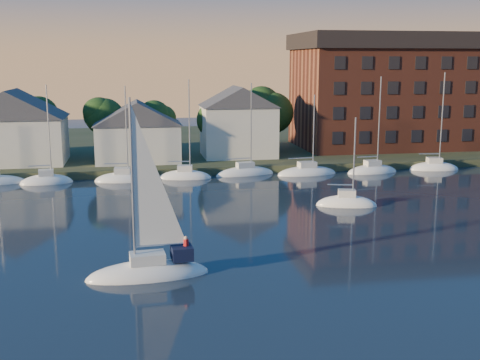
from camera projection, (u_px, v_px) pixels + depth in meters
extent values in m
cube|color=#2F3A21|center=(174.00, 148.00, 99.72)|extent=(160.00, 50.00, 2.00)
cube|color=brown|center=(186.00, 173.00, 77.50)|extent=(120.00, 3.00, 1.00)
cube|color=white|center=(14.00, 141.00, 78.76)|extent=(13.00, 9.00, 6.00)
cube|color=white|center=(138.00, 143.00, 80.63)|extent=(11.00, 8.00, 5.00)
cube|color=white|center=(238.00, 131.00, 84.76)|extent=(10.00, 8.00, 7.00)
cube|color=brown|center=(395.00, 98.00, 94.23)|extent=(30.00, 16.00, 15.00)
cube|color=black|center=(397.00, 41.00, 92.54)|extent=(31.00, 17.00, 2.40)
cylinder|color=#382819|center=(51.00, 144.00, 84.51)|extent=(0.50, 0.50, 3.50)
sphere|color=#173714|center=(49.00, 113.00, 83.65)|extent=(5.40, 5.40, 5.40)
cylinder|color=#382819|center=(109.00, 143.00, 85.88)|extent=(0.50, 0.50, 3.50)
sphere|color=#173714|center=(108.00, 112.00, 85.02)|extent=(5.40, 5.40, 5.40)
cylinder|color=#382819|center=(166.00, 142.00, 87.25)|extent=(0.50, 0.50, 3.50)
sphere|color=#173714|center=(165.00, 111.00, 86.39)|extent=(5.40, 5.40, 5.40)
cylinder|color=#382819|center=(220.00, 140.00, 88.62)|extent=(0.50, 0.50, 3.50)
sphere|color=#173714|center=(220.00, 110.00, 87.76)|extent=(5.40, 5.40, 5.40)
cylinder|color=#382819|center=(273.00, 139.00, 89.99)|extent=(0.50, 0.50, 3.50)
sphere|color=#173714|center=(273.00, 109.00, 89.13)|extent=(5.40, 5.40, 5.40)
cylinder|color=#382819|center=(324.00, 138.00, 91.36)|extent=(0.50, 0.50, 3.50)
sphere|color=#173714|center=(325.00, 109.00, 90.50)|extent=(5.40, 5.40, 5.40)
cylinder|color=#382819|center=(374.00, 137.00, 92.73)|extent=(0.50, 0.50, 3.50)
sphere|color=#173714|center=(375.00, 108.00, 91.87)|extent=(5.40, 5.40, 5.40)
cylinder|color=#382819|center=(422.00, 136.00, 94.10)|extent=(0.50, 0.50, 3.50)
sphere|color=#173714|center=(424.00, 107.00, 93.24)|extent=(5.40, 5.40, 5.40)
cylinder|color=#382819|center=(469.00, 135.00, 95.47)|extent=(0.50, 0.50, 3.50)
sphere|color=#173714|center=(471.00, 107.00, 94.61)|extent=(5.40, 5.40, 5.40)
ellipsoid|color=white|center=(55.00, 182.00, 71.87)|extent=(7.50, 2.40, 2.20)
cube|color=silver|center=(54.00, 172.00, 71.61)|extent=(2.10, 1.32, 0.70)
cylinder|color=#A5A8AD|center=(59.00, 133.00, 70.84)|extent=(0.16, 0.16, 10.00)
cylinder|color=#A5A8AD|center=(47.00, 165.00, 71.31)|extent=(3.15, 0.12, 0.12)
ellipsoid|color=white|center=(123.00, 180.00, 73.24)|extent=(7.50, 2.40, 2.20)
cube|color=silver|center=(123.00, 169.00, 72.98)|extent=(2.10, 1.32, 0.70)
cylinder|color=#A5A8AD|center=(128.00, 131.00, 72.21)|extent=(0.16, 0.16, 10.00)
cylinder|color=#A5A8AD|center=(115.00, 163.00, 72.68)|extent=(3.15, 0.12, 0.12)
ellipsoid|color=white|center=(189.00, 178.00, 74.61)|extent=(7.50, 2.40, 2.20)
cube|color=silver|center=(188.00, 167.00, 74.35)|extent=(2.10, 1.32, 0.70)
cylinder|color=#A5A8AD|center=(194.00, 130.00, 73.58)|extent=(0.16, 0.16, 10.00)
cylinder|color=#A5A8AD|center=(182.00, 161.00, 74.05)|extent=(3.15, 0.12, 0.12)
ellipsoid|color=white|center=(252.00, 176.00, 75.98)|extent=(7.50, 2.40, 2.20)
cube|color=silver|center=(252.00, 166.00, 75.72)|extent=(2.10, 1.32, 0.70)
cylinder|color=#A5A8AD|center=(258.00, 129.00, 74.95)|extent=(0.16, 0.16, 10.00)
cylinder|color=#A5A8AD|center=(245.00, 159.00, 75.42)|extent=(3.15, 0.12, 0.12)
ellipsoid|color=white|center=(313.00, 174.00, 77.35)|extent=(7.50, 2.40, 2.20)
cube|color=silver|center=(313.00, 164.00, 77.09)|extent=(2.10, 1.32, 0.70)
cylinder|color=#A5A8AD|center=(319.00, 127.00, 76.32)|extent=(0.16, 0.16, 10.00)
cylinder|color=#A5A8AD|center=(307.00, 157.00, 76.79)|extent=(3.15, 0.12, 0.12)
ellipsoid|color=white|center=(371.00, 172.00, 78.71)|extent=(7.50, 2.40, 2.20)
cube|color=silver|center=(372.00, 162.00, 78.46)|extent=(2.10, 1.32, 0.70)
cylinder|color=#A5A8AD|center=(379.00, 126.00, 77.69)|extent=(0.16, 0.16, 10.00)
cylinder|color=#A5A8AD|center=(366.00, 156.00, 78.16)|extent=(3.15, 0.12, 0.12)
ellipsoid|color=white|center=(428.00, 170.00, 80.08)|extent=(7.50, 2.40, 2.20)
cube|color=silver|center=(429.00, 160.00, 79.83)|extent=(2.10, 1.32, 0.70)
cylinder|color=#A5A8AD|center=(436.00, 125.00, 79.06)|extent=(0.16, 0.16, 10.00)
cylinder|color=#A5A8AD|center=(423.00, 154.00, 79.53)|extent=(3.15, 0.12, 0.12)
ellipsoid|color=white|center=(148.00, 276.00, 40.41)|extent=(8.46, 3.28, 2.20)
cube|color=silver|center=(147.00, 258.00, 40.16)|extent=(2.42, 1.64, 0.70)
cylinder|color=#A5A8AD|center=(132.00, 183.00, 38.95)|extent=(0.16, 0.16, 11.04)
cylinder|color=#A5A8AD|center=(161.00, 245.00, 40.21)|extent=(3.48, 0.38, 0.12)
cube|color=black|center=(182.00, 252.00, 40.68)|extent=(1.52, 1.70, 0.90)
ellipsoid|color=white|center=(346.00, 206.00, 60.13)|extent=(6.37, 3.57, 2.20)
cube|color=silver|center=(347.00, 193.00, 59.87)|extent=(1.93, 1.53, 0.70)
cylinder|color=#A5A8AD|center=(354.00, 158.00, 59.12)|extent=(0.16, 0.16, 7.90)
cylinder|color=#A5A8AD|center=(340.00, 185.00, 59.77)|extent=(2.48, 0.79, 0.12)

